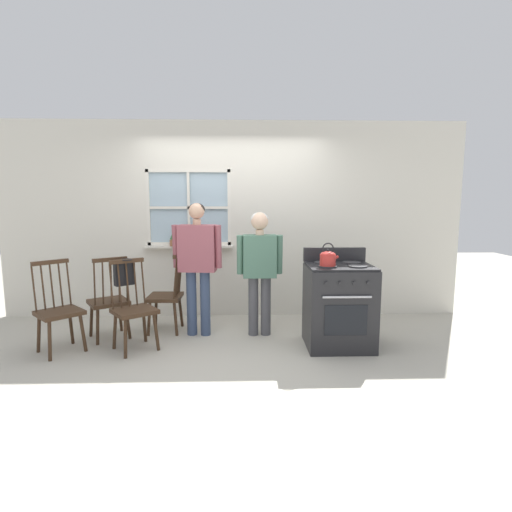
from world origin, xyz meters
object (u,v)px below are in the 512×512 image
(person_elderly_left, at_px, (197,257))
(chair_near_wall, at_px, (109,302))
(stove, at_px, (339,305))
(chair_center_cluster, at_px, (59,312))
(kettle, at_px, (328,258))
(potted_plant, at_px, (175,240))
(person_teen_center, at_px, (260,262))
(handbag, at_px, (124,273))
(chair_near_stove, at_px, (167,296))
(chair_by_window, at_px, (134,310))

(person_elderly_left, bearing_deg, chair_near_wall, -168.93)
(stove, bearing_deg, chair_center_cluster, -178.47)
(kettle, distance_m, potted_plant, 2.27)
(person_elderly_left, relative_size, person_teen_center, 1.07)
(chair_near_wall, distance_m, handbag, 0.48)
(person_teen_center, height_order, potted_plant, person_teen_center)
(chair_near_wall, bearing_deg, chair_near_stove, 169.03)
(person_teen_center, distance_m, stove, 1.05)
(person_teen_center, relative_size, kettle, 6.03)
(chair_near_stove, distance_m, person_elderly_left, 0.68)
(chair_center_cluster, xyz_separation_m, chair_near_stove, (1.03, 0.65, 0.00))
(chair_by_window, relative_size, stove, 0.91)
(stove, height_order, handbag, stove)
(chair_center_cluster, relative_size, kettle, 4.01)
(stove, height_order, kettle, kettle)
(chair_near_wall, bearing_deg, chair_center_cluster, 12.91)
(chair_by_window, height_order, chair_near_stove, same)
(chair_near_stove, xyz_separation_m, potted_plant, (0.01, 0.61, 0.64))
(chair_center_cluster, bearing_deg, stove, -42.96)
(chair_center_cluster, bearing_deg, chair_by_window, -41.17)
(person_teen_center, bearing_deg, chair_near_wall, -178.61)
(person_elderly_left, distance_m, stove, 1.74)
(person_elderly_left, relative_size, stove, 1.47)
(chair_near_wall, xyz_separation_m, kettle, (2.49, -0.46, 0.58))
(person_elderly_left, bearing_deg, handbag, -155.47)
(handbag, bearing_deg, chair_near_wall, 145.25)
(chair_by_window, bearing_deg, handbag, 90.00)
(stove, bearing_deg, chair_near_wall, 173.02)
(person_elderly_left, xyz_separation_m, kettle, (1.45, -0.55, 0.06))
(chair_center_cluster, bearing_deg, handbag, -24.71)
(chair_center_cluster, distance_m, stove, 3.05)
(person_elderly_left, xyz_separation_m, handbag, (-0.79, -0.27, -0.15))
(chair_by_window, distance_m, kettle, 2.18)
(chair_near_stove, xyz_separation_m, stove, (2.02, -0.57, 0.03))
(chair_near_wall, relative_size, person_teen_center, 0.66)
(potted_plant, bearing_deg, handbag, -110.93)
(potted_plant, bearing_deg, person_elderly_left, -62.52)
(chair_center_cluster, bearing_deg, person_elderly_left, -25.32)
(chair_by_window, xyz_separation_m, person_elderly_left, (0.65, 0.46, 0.52))
(chair_near_wall, distance_m, stove, 2.67)
(person_elderly_left, xyz_separation_m, potted_plant, (-0.40, 0.76, 0.12))
(stove, bearing_deg, handbag, 176.38)
(kettle, relative_size, handbag, 0.80)
(chair_center_cluster, relative_size, potted_plant, 3.67)
(chair_near_wall, relative_size, stove, 0.91)
(handbag, bearing_deg, chair_near_stove, 47.84)
(chair_center_cluster, height_order, person_elderly_left, person_elderly_left)
(chair_by_window, xyz_separation_m, handbag, (-0.14, 0.19, 0.37))
(chair_by_window, height_order, potted_plant, potted_plant)
(chair_by_window, relative_size, chair_near_wall, 1.00)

